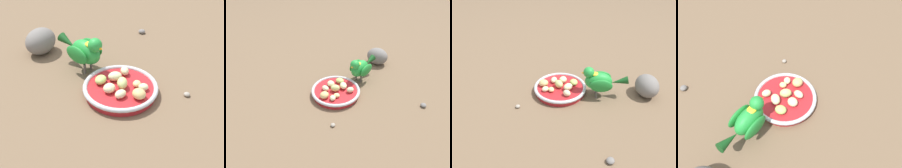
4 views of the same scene
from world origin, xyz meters
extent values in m
plane|color=brown|center=(0.00, 0.00, 0.00)|extent=(4.00, 4.00, 0.00)
cylinder|color=#AD1E23|center=(-0.03, 0.02, 0.01)|extent=(0.19, 0.19, 0.02)
torus|color=#B7BABF|center=(-0.03, 0.02, 0.02)|extent=(0.21, 0.21, 0.01)
ellipsoid|color=beige|center=(0.03, 0.03, 0.03)|extent=(0.04, 0.04, 0.02)
ellipsoid|color=#C6D17A|center=(-0.03, 0.01, 0.04)|extent=(0.05, 0.04, 0.03)
ellipsoid|color=beige|center=(-0.07, 0.00, 0.03)|extent=(0.04, 0.04, 0.02)
ellipsoid|color=beige|center=(-0.06, 0.04, 0.03)|extent=(0.04, 0.04, 0.02)
ellipsoid|color=#B2CC66|center=(-0.04, 0.07, 0.03)|extent=(0.04, 0.03, 0.02)
ellipsoid|color=#E5C67F|center=(-0.01, -0.02, 0.03)|extent=(0.03, 0.02, 0.02)
ellipsoid|color=tan|center=(-0.05, -0.04, 0.04)|extent=(0.05, 0.05, 0.03)
ellipsoid|color=beige|center=(-0.01, 0.05, 0.03)|extent=(0.05, 0.05, 0.03)
ellipsoid|color=beige|center=(-0.01, -0.04, 0.03)|extent=(0.03, 0.03, 0.02)
cylinder|color=#59544C|center=(0.04, 0.15, 0.02)|extent=(0.01, 0.01, 0.03)
cylinder|color=#59544C|center=(0.01, 0.15, 0.02)|extent=(0.01, 0.01, 0.03)
ellipsoid|color=green|center=(0.03, 0.15, 0.07)|extent=(0.08, 0.11, 0.07)
ellipsoid|color=#1E7F2D|center=(0.06, 0.15, 0.07)|extent=(0.04, 0.09, 0.05)
ellipsoid|color=#1E7F2D|center=(0.00, 0.17, 0.07)|extent=(0.04, 0.09, 0.05)
cone|color=#144719|center=(0.05, 0.23, 0.07)|extent=(0.05, 0.07, 0.04)
sphere|color=green|center=(0.02, 0.12, 0.10)|extent=(0.05, 0.05, 0.04)
cone|color=orange|center=(0.01, 0.10, 0.10)|extent=(0.02, 0.02, 0.01)
ellipsoid|color=yellow|center=(0.02, 0.14, 0.10)|extent=(0.03, 0.04, 0.01)
ellipsoid|color=slate|center=(0.06, 0.34, 0.04)|extent=(0.12, 0.10, 0.08)
ellipsoid|color=gray|center=(0.04, -0.15, 0.01)|extent=(0.02, 0.02, 0.01)
ellipsoid|color=slate|center=(0.32, 0.09, 0.01)|extent=(0.03, 0.03, 0.01)
camera|label=1|loc=(-0.68, -0.27, 0.56)|focal=52.44mm
camera|label=2|loc=(0.27, -0.62, 0.58)|focal=33.83mm
camera|label=3|loc=(0.66, -0.11, 0.51)|focal=34.33mm
camera|label=4|loc=(-0.18, 0.39, 0.59)|focal=33.64mm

